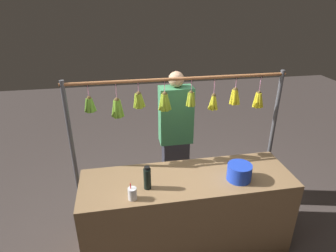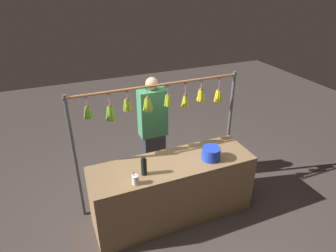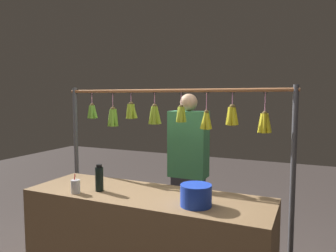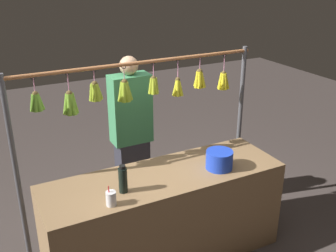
{
  "view_description": "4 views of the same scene",
  "coord_description": "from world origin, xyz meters",
  "px_view_note": "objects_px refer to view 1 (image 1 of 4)",
  "views": [
    {
      "loc": [
        0.59,
        2.21,
        2.43
      ],
      "look_at": [
        0.19,
        0.0,
        1.39
      ],
      "focal_mm": 30.62,
      "sensor_mm": 36.0,
      "label": 1
    },
    {
      "loc": [
        1.23,
        2.79,
        2.91
      ],
      "look_at": [
        0.06,
        0.0,
        1.35
      ],
      "focal_mm": 32.05,
      "sensor_mm": 36.0,
      "label": 2
    },
    {
      "loc": [
        -1.22,
        2.26,
        1.62
      ],
      "look_at": [
        -0.2,
        0.0,
        1.39
      ],
      "focal_mm": 34.28,
      "sensor_mm": 36.0,
      "label": 3
    },
    {
      "loc": [
        1.3,
        2.59,
        2.46
      ],
      "look_at": [
        -0.03,
        0.0,
        1.26
      ],
      "focal_mm": 42.57,
      "sensor_mm": 36.0,
      "label": 4
    }
  ],
  "objects_px": {
    "water_bottle": "(147,178)",
    "blue_bucket": "(239,172)",
    "drink_cup": "(132,194)",
    "vendor_person": "(176,139)"
  },
  "relations": [
    {
      "from": "water_bottle",
      "to": "blue_bucket",
      "type": "distance_m",
      "value": 0.87
    },
    {
      "from": "drink_cup",
      "to": "vendor_person",
      "type": "bearing_deg",
      "value": -119.27
    },
    {
      "from": "water_bottle",
      "to": "drink_cup",
      "type": "distance_m",
      "value": 0.2
    },
    {
      "from": "drink_cup",
      "to": "water_bottle",
      "type": "bearing_deg",
      "value": -138.08
    },
    {
      "from": "drink_cup",
      "to": "vendor_person",
      "type": "xyz_separation_m",
      "value": [
        -0.59,
        -1.06,
        -0.07
      ]
    },
    {
      "from": "blue_bucket",
      "to": "drink_cup",
      "type": "distance_m",
      "value": 1.02
    },
    {
      "from": "blue_bucket",
      "to": "drink_cup",
      "type": "height_order",
      "value": "blue_bucket"
    },
    {
      "from": "blue_bucket",
      "to": "vendor_person",
      "type": "xyz_separation_m",
      "value": [
        0.42,
        -0.95,
        -0.09
      ]
    },
    {
      "from": "water_bottle",
      "to": "blue_bucket",
      "type": "bearing_deg",
      "value": 178.83
    },
    {
      "from": "water_bottle",
      "to": "blue_bucket",
      "type": "relative_size",
      "value": 0.99
    }
  ]
}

